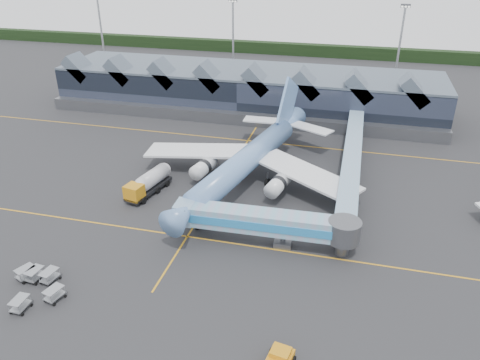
# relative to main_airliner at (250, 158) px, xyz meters

# --- Properties ---
(ground) EXTENTS (260.00, 260.00, 0.00)m
(ground) POSITION_rel_main_airliner_xyz_m (-4.45, -10.79, -4.28)
(ground) COLOR #28282B
(ground) RESTS_ON ground
(taxi_stripes) EXTENTS (120.00, 60.00, 0.01)m
(taxi_stripes) POSITION_rel_main_airliner_xyz_m (-4.45, -0.79, -4.27)
(taxi_stripes) COLOR orange
(taxi_stripes) RESTS_ON ground
(tree_line_far) EXTENTS (260.00, 4.00, 4.00)m
(tree_line_far) POSITION_rel_main_airliner_xyz_m (-4.45, 99.21, -2.28)
(tree_line_far) COLOR black
(tree_line_far) RESTS_ON ground
(terminal) EXTENTS (90.00, 22.25, 12.52)m
(terminal) POSITION_rel_main_airliner_xyz_m (-9.51, 36.56, 0.60)
(terminal) COLOR black
(terminal) RESTS_ON ground
(light_masts) EXTENTS (132.40, 42.56, 22.45)m
(light_masts) POSITION_rel_main_airliner_xyz_m (16.55, 52.01, 8.21)
(light_masts) COLOR #93979C
(light_masts) RESTS_ON ground
(main_airliner) EXTENTS (38.47, 44.93, 14.55)m
(main_airliner) POSITION_rel_main_airliner_xyz_m (0.00, 0.00, 0.00)
(main_airliner) COLOR #5E88BF
(main_airliner) RESTS_ON ground
(jet_bridge) EXTENTS (24.90, 4.45, 5.09)m
(jet_bridge) POSITION_rel_main_airliner_xyz_m (7.69, -17.73, -0.89)
(jet_bridge) COLOR #75AAC3
(jet_bridge) RESTS_ON ground
(fuel_truck) EXTENTS (4.54, 10.51, 3.50)m
(fuel_truck) POSITION_rel_main_airliner_xyz_m (-14.75, -8.16, -2.31)
(fuel_truck) COLOR black
(fuel_truck) RESTS_ON ground
(baggage_carts) EXTENTS (7.68, 7.40, 1.54)m
(baggage_carts) POSITION_rel_main_airliner_xyz_m (-17.69, -33.60, -3.41)
(baggage_carts) COLOR #94989C
(baggage_carts) RESTS_ON ground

